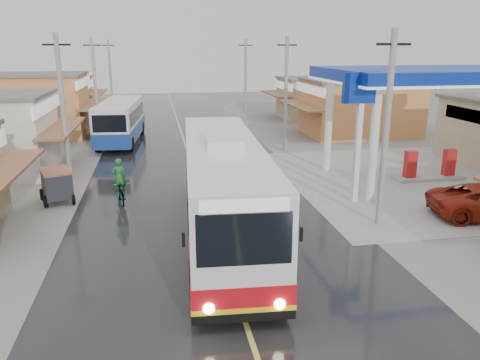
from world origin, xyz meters
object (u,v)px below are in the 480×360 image
Objects in this scene: coach_bus at (223,189)px; tyre_stack at (65,188)px; second_bus at (121,121)px; tricycle_near at (56,184)px; cyclist at (120,188)px.

tyre_stack is (-7.30, 7.37, -1.80)m from coach_bus.
second_bus is 12.79× the size of tyre_stack.
second_bus reaches higher than tricycle_near.
cyclist is 3.83m from tyre_stack.
second_bus is at bearing 82.08° from cyclist.
tyre_stack is at bearing 138.27° from coach_bus.
tricycle_near is at bearing 155.96° from cyclist.
coach_bus reaches higher than cyclist.
tricycle_near is at bearing -93.65° from second_bus.
tricycle_near is at bearing 145.48° from coach_bus.
coach_bus is at bearing -56.85° from tricycle_near.
coach_bus reaches higher than second_bus.
tricycle_near is 2.89× the size of tyre_stack.
cyclist reaches higher than tyre_stack.
tricycle_near is 1.77m from tyre_stack.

